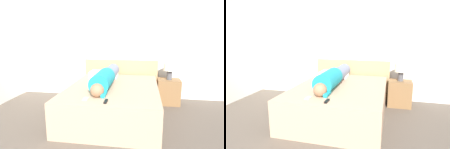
% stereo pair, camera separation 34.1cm
% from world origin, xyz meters
% --- Properties ---
extents(wall_back, '(6.09, 0.06, 2.60)m').
position_xyz_m(wall_back, '(0.00, 3.41, 1.30)').
color(wall_back, white).
rests_on(wall_back, ground_plane).
extents(bed, '(1.59, 2.10, 0.56)m').
position_xyz_m(bed, '(0.04, 2.20, 0.28)').
color(bed, tan).
rests_on(bed, ground_plane).
extents(headboard, '(1.71, 0.04, 0.89)m').
position_xyz_m(headboard, '(0.04, 3.34, 0.45)').
color(headboard, tan).
rests_on(headboard, ground_plane).
extents(nightstand, '(0.47, 0.39, 0.54)m').
position_xyz_m(nightstand, '(1.11, 3.01, 0.27)').
color(nightstand, brown).
rests_on(nightstand, ground_plane).
extents(table_lamp, '(0.26, 0.26, 0.36)m').
position_xyz_m(table_lamp, '(1.11, 3.01, 0.78)').
color(table_lamp, '#4C4C51').
rests_on(table_lamp, nightstand).
extents(person_lying, '(0.32, 1.75, 0.32)m').
position_xyz_m(person_lying, '(-0.11, 2.26, 0.71)').
color(person_lying, '#936B4C').
rests_on(person_lying, bed).
extents(pillow_near_headboard, '(0.59, 0.37, 0.12)m').
position_xyz_m(pillow_near_headboard, '(-0.29, 2.95, 0.62)').
color(pillow_near_headboard, white).
rests_on(pillow_near_headboard, bed).
extents(tv_remote, '(0.04, 0.15, 0.02)m').
position_xyz_m(tv_remote, '(0.06, 1.34, 0.57)').
color(tv_remote, black).
rests_on(tv_remote, bed).
extents(cell_phone, '(0.06, 0.13, 0.01)m').
position_xyz_m(cell_phone, '(-0.25, 1.41, 0.57)').
color(cell_phone, '#B2B7BC').
rests_on(cell_phone, bed).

